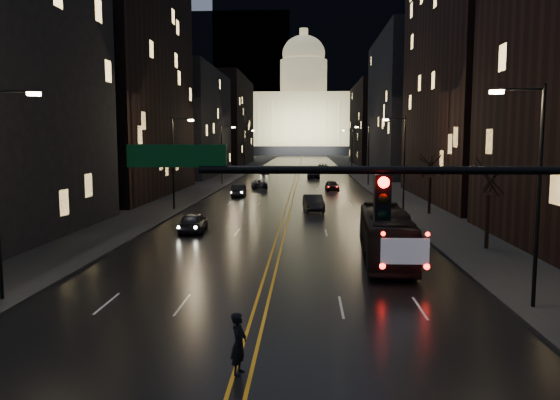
# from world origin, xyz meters

# --- Properties ---
(road) EXTENTS (20.00, 320.00, 0.02)m
(road) POSITION_xyz_m (0.00, 130.00, 0.01)
(road) COLOR black
(road) RESTS_ON ground
(sidewalk_left) EXTENTS (8.00, 320.00, 0.16)m
(sidewalk_left) POSITION_xyz_m (-14.00, 130.00, 0.08)
(sidewalk_left) COLOR black
(sidewalk_left) RESTS_ON ground
(sidewalk_right) EXTENTS (8.00, 320.00, 0.16)m
(sidewalk_right) POSITION_xyz_m (14.00, 130.00, 0.08)
(sidewalk_right) COLOR black
(sidewalk_right) RESTS_ON ground
(center_line) EXTENTS (0.62, 320.00, 0.01)m
(center_line) POSITION_xyz_m (0.00, 130.00, 0.03)
(center_line) COLOR orange
(center_line) RESTS_ON road
(building_left_mid) EXTENTS (12.00, 30.00, 28.00)m
(building_left_mid) POSITION_xyz_m (-21.00, 54.00, 14.00)
(building_left_mid) COLOR black
(building_left_mid) RESTS_ON ground
(building_left_far) EXTENTS (12.00, 34.00, 20.00)m
(building_left_far) POSITION_xyz_m (-21.00, 92.00, 10.00)
(building_left_far) COLOR black
(building_left_far) RESTS_ON ground
(building_left_dist) EXTENTS (12.00, 40.00, 24.00)m
(building_left_dist) POSITION_xyz_m (-21.00, 140.00, 12.00)
(building_left_dist) COLOR black
(building_left_dist) RESTS_ON ground
(building_right_tall) EXTENTS (12.00, 30.00, 38.00)m
(building_right_tall) POSITION_xyz_m (21.00, 50.00, 19.00)
(building_right_tall) COLOR black
(building_right_tall) RESTS_ON ground
(building_right_mid) EXTENTS (12.00, 34.00, 26.00)m
(building_right_mid) POSITION_xyz_m (21.00, 92.00, 13.00)
(building_right_mid) COLOR black
(building_right_mid) RESTS_ON ground
(building_right_dist) EXTENTS (12.00, 40.00, 22.00)m
(building_right_dist) POSITION_xyz_m (21.00, 140.00, 11.00)
(building_right_dist) COLOR black
(building_right_dist) RESTS_ON ground
(mountain_ridge) EXTENTS (520.00, 60.00, 130.00)m
(mountain_ridge) POSITION_xyz_m (40.00, 380.00, 65.00)
(mountain_ridge) COLOR black
(mountain_ridge) RESTS_ON ground
(capitol) EXTENTS (90.00, 50.00, 58.50)m
(capitol) POSITION_xyz_m (0.00, 250.00, 17.15)
(capitol) COLOR black
(capitol) RESTS_ON ground
(traffic_signal) EXTENTS (17.29, 0.45, 7.00)m
(traffic_signal) POSITION_xyz_m (5.91, -0.00, 5.10)
(traffic_signal) COLOR black
(traffic_signal) RESTS_ON ground
(streetlamp_right_near) EXTENTS (2.13, 0.25, 9.00)m
(streetlamp_right_near) POSITION_xyz_m (10.81, 10.00, 5.08)
(streetlamp_right_near) COLOR black
(streetlamp_right_near) RESTS_ON ground
(streetlamp_left_near) EXTENTS (2.13, 0.25, 9.00)m
(streetlamp_left_near) POSITION_xyz_m (-10.81, 10.00, 5.08)
(streetlamp_left_near) COLOR black
(streetlamp_left_near) RESTS_ON ground
(streetlamp_right_mid) EXTENTS (2.13, 0.25, 9.00)m
(streetlamp_right_mid) POSITION_xyz_m (10.81, 40.00, 5.08)
(streetlamp_right_mid) COLOR black
(streetlamp_right_mid) RESTS_ON ground
(streetlamp_left_mid) EXTENTS (2.13, 0.25, 9.00)m
(streetlamp_left_mid) POSITION_xyz_m (-10.81, 40.00, 5.08)
(streetlamp_left_mid) COLOR black
(streetlamp_left_mid) RESTS_ON ground
(streetlamp_right_far) EXTENTS (2.13, 0.25, 9.00)m
(streetlamp_right_far) POSITION_xyz_m (10.81, 70.00, 5.08)
(streetlamp_right_far) COLOR black
(streetlamp_right_far) RESTS_ON ground
(streetlamp_left_far) EXTENTS (2.13, 0.25, 9.00)m
(streetlamp_left_far) POSITION_xyz_m (-10.81, 70.00, 5.08)
(streetlamp_left_far) COLOR black
(streetlamp_left_far) RESTS_ON ground
(streetlamp_right_dist) EXTENTS (2.13, 0.25, 9.00)m
(streetlamp_right_dist) POSITION_xyz_m (10.81, 100.00, 5.08)
(streetlamp_right_dist) COLOR black
(streetlamp_right_dist) RESTS_ON ground
(streetlamp_left_dist) EXTENTS (2.13, 0.25, 9.00)m
(streetlamp_left_dist) POSITION_xyz_m (-10.81, 100.00, 5.08)
(streetlamp_left_dist) COLOR black
(streetlamp_left_dist) RESTS_ON ground
(tree_right_mid) EXTENTS (2.40, 2.40, 6.65)m
(tree_right_mid) POSITION_xyz_m (13.00, 22.00, 4.53)
(tree_right_mid) COLOR black
(tree_right_mid) RESTS_ON ground
(tree_right_far) EXTENTS (2.40, 2.40, 6.65)m
(tree_right_far) POSITION_xyz_m (13.00, 38.00, 4.53)
(tree_right_far) COLOR black
(tree_right_far) RESTS_ON ground
(bus) EXTENTS (3.08, 10.68, 2.94)m
(bus) POSITION_xyz_m (6.34, 18.80, 1.47)
(bus) COLOR black
(bus) RESTS_ON ground
(oncoming_car_a) EXTENTS (1.97, 4.50, 1.51)m
(oncoming_car_a) POSITION_xyz_m (-6.58, 27.90, 0.75)
(oncoming_car_a) COLOR black
(oncoming_car_a) RESTS_ON ground
(oncoming_car_b) EXTENTS (1.74, 4.53, 1.47)m
(oncoming_car_b) POSITION_xyz_m (-6.37, 53.42, 0.74)
(oncoming_car_b) COLOR black
(oncoming_car_b) RESTS_ON ground
(oncoming_car_c) EXTENTS (2.77, 4.95, 1.31)m
(oncoming_car_c) POSITION_xyz_m (-4.87, 64.52, 0.65)
(oncoming_car_c) COLOR black
(oncoming_car_c) RESTS_ON ground
(oncoming_car_d) EXTENTS (1.82, 4.44, 1.29)m
(oncoming_car_d) POSITION_xyz_m (-6.64, 96.58, 0.64)
(oncoming_car_d) COLOR black
(oncoming_car_d) RESTS_ON ground
(receding_car_a) EXTENTS (2.19, 5.03, 1.61)m
(receding_car_a) POSITION_xyz_m (2.50, 40.20, 0.80)
(receding_car_a) COLOR black
(receding_car_a) RESTS_ON ground
(receding_car_b) EXTENTS (1.95, 4.29, 1.43)m
(receding_car_b) POSITION_xyz_m (5.23, 61.30, 0.71)
(receding_car_b) COLOR black
(receding_car_b) RESTS_ON ground
(receding_car_c) EXTENTS (2.44, 5.67, 1.63)m
(receding_car_c) POSITION_xyz_m (3.05, 84.77, 0.81)
(receding_car_c) COLOR black
(receding_car_c) RESTS_ON ground
(receding_car_d) EXTENTS (2.48, 5.12, 1.40)m
(receding_car_d) POSITION_xyz_m (5.46, 113.50, 0.70)
(receding_car_d) COLOR black
(receding_car_d) RESTS_ON ground
(pedestrian_a) EXTENTS (0.56, 0.75, 1.86)m
(pedestrian_a) POSITION_xyz_m (-0.10, 3.42, 0.93)
(pedestrian_a) COLOR black
(pedestrian_a) RESTS_ON ground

